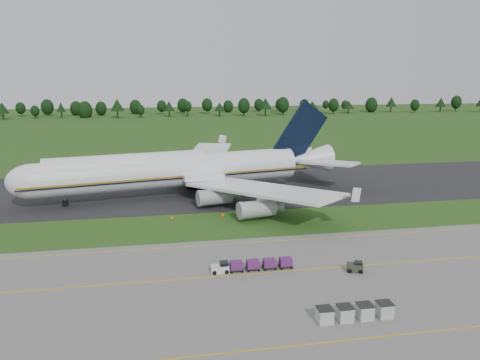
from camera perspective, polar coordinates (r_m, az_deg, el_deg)
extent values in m
plane|color=#224815|center=(86.86, -0.39, -5.40)|extent=(600.00, 600.00, 0.00)
cube|color=slate|center=(56.36, 5.75, -16.17)|extent=(300.00, 52.00, 0.06)
cube|color=black|center=(113.46, -2.80, -0.97)|extent=(300.00, 40.00, 0.08)
cube|color=gold|center=(66.72, 2.89, -11.23)|extent=(300.00, 0.25, 0.01)
cube|color=gold|center=(51.42, 7.67, -19.30)|extent=(300.00, 0.20, 0.01)
cube|color=gold|center=(77.57, 0.87, -7.65)|extent=(120.00, 0.20, 0.01)
cylinder|color=black|center=(310.93, -26.90, 6.92)|extent=(0.70, 0.70, 3.66)
cone|color=black|center=(310.55, -27.00, 7.85)|extent=(7.20, 7.20, 6.51)
cylinder|color=black|center=(311.10, -23.67, 7.17)|extent=(0.70, 0.70, 2.98)
sphere|color=black|center=(310.85, -23.72, 7.73)|extent=(5.14, 5.14, 5.14)
cylinder|color=black|center=(310.10, -20.93, 7.43)|extent=(0.70, 0.70, 3.44)
cone|color=black|center=(309.74, -21.00, 8.31)|extent=(5.28, 5.28, 6.11)
cylinder|color=black|center=(305.83, -18.32, 7.51)|extent=(0.70, 0.70, 2.89)
sphere|color=black|center=(305.60, -18.36, 8.06)|extent=(8.68, 8.68, 8.68)
cylinder|color=black|center=(298.16, -14.69, 7.74)|extent=(0.70, 0.70, 4.20)
cone|color=black|center=(297.72, -14.75, 8.86)|extent=(8.38, 8.38, 7.47)
cylinder|color=black|center=(297.62, -12.00, 7.76)|extent=(0.70, 0.70, 3.08)
sphere|color=black|center=(297.36, -12.03, 8.37)|extent=(5.01, 5.01, 5.01)
cylinder|color=black|center=(300.11, -8.62, 7.98)|extent=(0.70, 0.70, 3.51)
cone|color=black|center=(299.73, -8.65, 8.91)|extent=(6.70, 6.70, 6.25)
cylinder|color=black|center=(299.37, -6.39, 8.10)|extent=(0.70, 0.70, 4.21)
sphere|color=black|center=(299.04, -6.41, 8.93)|extent=(5.24, 5.24, 5.24)
cylinder|color=black|center=(300.87, -2.49, 8.09)|extent=(0.70, 0.70, 3.16)
cone|color=black|center=(300.52, -2.50, 8.93)|extent=(6.92, 6.92, 5.62)
cylinder|color=black|center=(300.34, 0.48, 8.21)|extent=(0.70, 0.70, 4.31)
sphere|color=black|center=(300.00, 0.48, 9.05)|extent=(7.56, 7.56, 7.56)
cylinder|color=black|center=(304.42, 3.11, 8.23)|extent=(0.70, 0.70, 4.09)
cone|color=black|center=(304.00, 3.12, 9.30)|extent=(8.30, 8.30, 7.27)
cylinder|color=black|center=(312.02, 5.24, 8.32)|extent=(0.70, 0.70, 4.20)
sphere|color=black|center=(311.70, 5.26, 9.12)|extent=(8.00, 8.00, 8.00)
cylinder|color=black|center=(311.66, 8.78, 8.13)|extent=(0.70, 0.70, 3.23)
cone|color=black|center=(311.32, 8.81, 8.96)|extent=(8.61, 8.61, 5.74)
cylinder|color=black|center=(321.37, 11.31, 8.24)|extent=(0.70, 0.70, 3.92)
sphere|color=black|center=(321.08, 11.34, 8.96)|extent=(6.90, 6.90, 6.90)
cylinder|color=black|center=(330.38, 13.05, 8.20)|extent=(0.70, 0.70, 3.02)
cone|color=black|center=(330.07, 13.09, 8.93)|extent=(8.27, 8.27, 5.37)
cylinder|color=black|center=(343.36, 15.69, 8.24)|extent=(0.70, 0.70, 3.21)
sphere|color=black|center=(343.12, 15.72, 8.79)|extent=(8.29, 8.29, 8.29)
cylinder|color=black|center=(348.37, 17.91, 8.21)|extent=(0.70, 0.70, 3.79)
cone|color=black|center=(348.03, 17.97, 9.07)|extent=(7.18, 7.18, 6.73)
cylinder|color=black|center=(348.39, 20.50, 7.98)|extent=(0.70, 0.70, 3.37)
sphere|color=black|center=(348.15, 20.54, 8.55)|extent=(6.08, 6.08, 6.08)
cylinder|color=black|center=(361.83, 23.23, 7.93)|extent=(0.70, 0.70, 3.56)
cone|color=black|center=(361.52, 23.30, 8.71)|extent=(7.09, 7.09, 6.33)
cylinder|color=black|center=(372.08, 24.81, 7.95)|extent=(0.70, 0.70, 4.22)
sphere|color=black|center=(371.81, 24.87, 8.61)|extent=(7.26, 7.26, 7.26)
cylinder|color=black|center=(373.02, 27.26, 7.70)|extent=(0.70, 0.70, 3.97)
cylinder|color=white|center=(105.81, -8.25, 1.08)|extent=(58.30, 17.47, 7.19)
cylinder|color=white|center=(103.87, -13.67, 1.58)|extent=(34.43, 11.61, 5.61)
sphere|color=white|center=(103.81, -24.05, -0.16)|extent=(7.19, 7.19, 7.19)
cone|color=white|center=(117.72, 8.36, 2.54)|extent=(12.04, 8.69, 6.83)
cube|color=orange|center=(102.48, -7.80, 0.36)|extent=(62.92, 11.53, 0.35)
cube|color=white|center=(92.19, 2.55, -1.15)|extent=(28.18, 33.29, 0.55)
cube|color=white|center=(127.39, -4.18, 2.80)|extent=(18.79, 35.41, 0.55)
cylinder|color=#95979D|center=(96.21, -3.10, -2.09)|extent=(7.45, 4.40, 3.20)
cylinder|color=#95979D|center=(87.85, 2.07, -3.55)|extent=(7.45, 4.40, 3.20)
cylinder|color=#95979D|center=(119.81, -6.72, 0.87)|extent=(7.45, 4.40, 3.20)
cylinder|color=#95979D|center=(131.41, -5.84, 1.97)|extent=(7.45, 4.40, 3.20)
cube|color=black|center=(115.52, 7.39, 5.75)|extent=(14.43, 3.15, 16.04)
cube|color=white|center=(112.05, 10.88, 2.07)|extent=(12.81, 13.30, 0.45)
cube|color=white|center=(124.86, 7.32, 3.31)|extent=(9.90, 14.10, 0.45)
cylinder|color=slate|center=(104.65, -20.55, -2.41)|extent=(0.36, 0.36, 2.20)
cylinder|color=black|center=(104.76, -20.53, -2.65)|extent=(1.44, 1.12, 1.30)
cylinder|color=slate|center=(104.05, -4.40, -1.68)|extent=(0.36, 0.36, 2.20)
cylinder|color=black|center=(104.16, -4.40, -1.92)|extent=(1.44, 1.12, 1.30)
cylinder|color=slate|center=(112.46, -5.68, -0.59)|extent=(0.36, 0.36, 2.20)
cylinder|color=black|center=(112.57, -5.68, -0.81)|extent=(1.44, 1.12, 1.30)
cube|color=silver|center=(66.64, -2.45, -10.77)|extent=(2.49, 1.34, 1.05)
cylinder|color=black|center=(66.04, -3.13, -11.24)|extent=(0.58, 0.21, 0.58)
cube|color=black|center=(67.04, -0.47, -10.78)|extent=(1.92, 1.44, 0.12)
cube|color=#4F1C59|center=(66.81, -0.47, -10.33)|extent=(1.73, 1.34, 1.05)
cylinder|color=black|center=(66.39, -1.03, -11.20)|extent=(0.33, 0.14, 0.33)
cube|color=black|center=(67.45, 1.57, -10.64)|extent=(1.92, 1.44, 0.12)
cube|color=#4F1C59|center=(67.22, 1.58, -10.19)|extent=(1.73, 1.34, 1.05)
cylinder|color=black|center=(66.78, 1.03, -11.05)|extent=(0.33, 0.14, 0.33)
cube|color=black|center=(67.94, 3.59, -10.48)|extent=(1.92, 1.44, 0.12)
cube|color=#4F1C59|center=(67.71, 3.59, -10.03)|extent=(1.73, 1.34, 1.05)
cylinder|color=black|center=(67.25, 3.08, -10.89)|extent=(0.33, 0.14, 0.33)
cube|color=black|center=(68.51, 5.57, -10.31)|extent=(1.92, 1.44, 0.12)
cube|color=#4F1C59|center=(68.29, 5.58, -9.86)|extent=(1.73, 1.34, 1.05)
cylinder|color=black|center=(67.80, 5.08, -10.71)|extent=(0.33, 0.14, 0.33)
cylinder|color=black|center=(66.74, -2.45, -10.95)|extent=(0.58, 0.21, 0.58)
cube|color=#2C3424|center=(68.75, 13.85, -10.32)|extent=(2.46, 1.94, 1.18)
cylinder|color=black|center=(68.04, 13.46, -10.82)|extent=(0.60, 0.22, 0.60)
cylinder|color=black|center=(69.70, 14.19, -10.27)|extent=(0.60, 0.22, 0.60)
cube|color=#ACACAC|center=(55.28, 10.27, -15.94)|extent=(1.65, 1.65, 1.65)
cube|color=black|center=(54.87, 10.31, -15.15)|extent=(1.75, 1.75, 0.08)
cube|color=#ACACAC|center=(56.10, 12.66, -15.60)|extent=(1.65, 1.65, 1.65)
cube|color=black|center=(55.69, 12.70, -14.82)|extent=(1.75, 1.75, 0.08)
cube|color=#ACACAC|center=(57.00, 14.96, -15.25)|extent=(1.65, 1.65, 1.65)
cube|color=black|center=(56.61, 15.02, -14.47)|extent=(1.75, 1.75, 0.08)
cube|color=#ACACAC|center=(58.00, 17.19, -14.88)|extent=(1.65, 1.65, 1.65)
cube|color=black|center=(57.60, 17.25, -14.12)|extent=(1.75, 1.75, 0.08)
cube|color=#FF6608|center=(90.51, -8.30, -4.57)|extent=(0.50, 0.12, 0.60)
cube|color=black|center=(90.60, -8.30, -4.74)|extent=(0.30, 0.30, 0.04)
cube|color=#FF6608|center=(91.29, -2.13, -4.29)|extent=(0.50, 0.12, 0.60)
cube|color=black|center=(91.37, -2.12, -4.45)|extent=(0.30, 0.30, 0.04)
cube|color=#FF6608|center=(93.10, 3.88, -3.96)|extent=(0.50, 0.12, 0.60)
cube|color=black|center=(93.18, 3.87, -4.13)|extent=(0.30, 0.30, 0.04)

